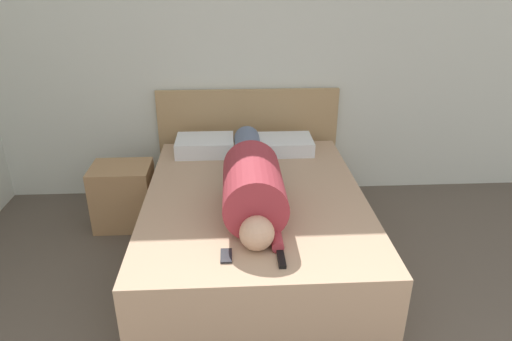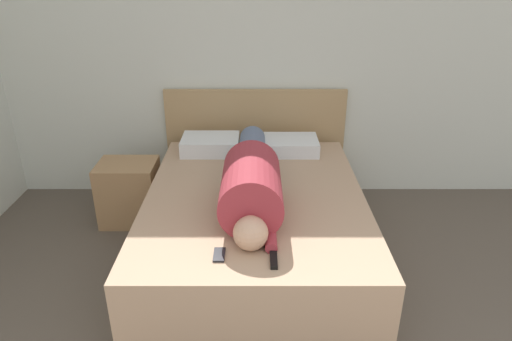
{
  "view_description": "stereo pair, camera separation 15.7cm",
  "coord_description": "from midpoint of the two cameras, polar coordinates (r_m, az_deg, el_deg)",
  "views": [
    {
      "loc": [
        -0.37,
        -0.19,
        2.07
      ],
      "look_at": [
        -0.22,
        2.52,
        0.82
      ],
      "focal_mm": 32.0,
      "sensor_mm": 36.0,
      "label": 1
    },
    {
      "loc": [
        -0.21,
        -0.2,
        2.07
      ],
      "look_at": [
        -0.22,
        2.52,
        0.82
      ],
      "focal_mm": 32.0,
      "sensor_mm": 36.0,
      "label": 2
    }
  ],
  "objects": [
    {
      "name": "wall_back",
      "position": [
        4.16,
        4.23,
        14.02
      ],
      "size": [
        6.18,
        0.06,
        2.6
      ],
      "color": "silver",
      "rests_on": "ground_plane"
    },
    {
      "name": "cell_phone",
      "position": [
        2.59,
        -2.75,
        -10.5
      ],
      "size": [
        0.06,
        0.13,
        0.01
      ],
      "color": "black",
      "rests_on": "bed"
    },
    {
      "name": "bed",
      "position": [
        3.37,
        1.35,
        -7.2
      ],
      "size": [
        1.53,
        2.02,
        0.57
      ],
      "color": "tan",
      "rests_on": "ground_plane"
    },
    {
      "name": "pillow_second",
      "position": [
        3.94,
        5.61,
        3.15
      ],
      "size": [
        0.46,
        0.35,
        0.12
      ],
      "color": "white",
      "rests_on": "bed"
    },
    {
      "name": "tv_remote",
      "position": [
        2.54,
        4.13,
        -11.11
      ],
      "size": [
        0.04,
        0.15,
        0.02
      ],
      "color": "black",
      "rests_on": "bed"
    },
    {
      "name": "headboard",
      "position": [
        4.3,
        1.09,
        3.49
      ],
      "size": [
        1.65,
        0.04,
        1.02
      ],
      "color": "tan",
      "rests_on": "ground_plane"
    },
    {
      "name": "nightstand",
      "position": [
        4.02,
        -14.35,
        -2.66
      ],
      "size": [
        0.48,
        0.39,
        0.54
      ],
      "color": "#A37A51",
      "rests_on": "ground_plane"
    },
    {
      "name": "person_lying",
      "position": [
        3.05,
        1.04,
        -1.25
      ],
      "size": [
        0.39,
        1.62,
        0.39
      ],
      "color": "tan",
      "rests_on": "bed"
    },
    {
      "name": "pillow_near_headboard",
      "position": [
        3.93,
        -4.44,
        3.25
      ],
      "size": [
        0.49,
        0.35,
        0.13
      ],
      "color": "white",
      "rests_on": "bed"
    }
  ]
}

